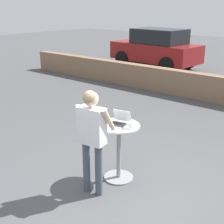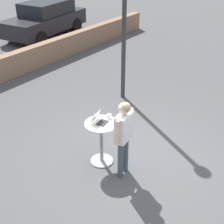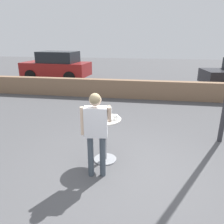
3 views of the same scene
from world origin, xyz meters
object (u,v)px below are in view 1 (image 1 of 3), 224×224
object	(u,v)px
coffee_mug	(129,126)
standing_person	(92,130)
cafe_table	(119,146)
laptop	(119,122)
parked_car_further_down	(156,48)

from	to	relation	value
coffee_mug	standing_person	bearing A→B (deg)	-116.55
cafe_table	laptop	xyz separation A→B (m)	(-0.01, 0.02, 0.41)
laptop	parked_car_further_down	size ratio (longest dim) A/B	0.09
standing_person	coffee_mug	bearing A→B (deg)	63.45
standing_person	parked_car_further_down	bearing A→B (deg)	116.69
coffee_mug	parked_car_further_down	bearing A→B (deg)	119.52
cafe_table	coffee_mug	bearing A→B (deg)	-7.41
cafe_table	coffee_mug	distance (m)	0.48
laptop	standing_person	xyz separation A→B (m)	(-0.04, -0.60, 0.04)
cafe_table	parked_car_further_down	size ratio (longest dim) A/B	0.23
cafe_table	coffee_mug	world-z (taller)	coffee_mug
coffee_mug	cafe_table	bearing A→B (deg)	172.59
coffee_mug	standing_person	size ratio (longest dim) A/B	0.08
cafe_table	parked_car_further_down	distance (m)	9.87
cafe_table	standing_person	world-z (taller)	standing_person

